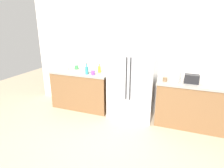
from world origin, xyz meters
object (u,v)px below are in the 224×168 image
object	(u,v)px
refrigerator	(133,75)
bottle_b	(99,69)
cup_a	(76,67)
toaster	(192,79)
cup_b	(93,73)
rice_cooker	(175,73)
bowl_a	(65,68)
cup_c	(165,79)
bottle_a	(87,70)

from	to	relation	value
refrigerator	bottle_b	world-z (taller)	refrigerator
bottle_b	cup_a	xyz separation A→B (m)	(-0.66, 0.10, -0.03)
toaster	bottle_b	xyz separation A→B (m)	(-1.96, 0.11, -0.00)
cup_b	bottle_b	bearing A→B (deg)	79.29
rice_cooker	bowl_a	world-z (taller)	rice_cooker
rice_cooker	bottle_b	distance (m)	1.65
rice_cooker	bowl_a	bearing A→B (deg)	179.94
cup_a	cup_c	distance (m)	2.16
toaster	bottle_a	distance (m)	2.15
toaster	cup_b	world-z (taller)	toaster
bottle_b	bowl_a	distance (m)	0.92
bottle_a	cup_a	distance (m)	0.58
cup_c	bowl_a	size ratio (longest dim) A/B	0.49
refrigerator	rice_cooker	xyz separation A→B (m)	(0.84, 0.06, 0.09)
toaster	cup_a	bearing A→B (deg)	175.42
refrigerator	bottle_a	world-z (taller)	refrigerator
bottle_a	cup_a	xyz separation A→B (m)	(-0.47, 0.34, -0.05)
cup_b	bowl_a	world-z (taller)	cup_b
bowl_a	cup_a	bearing A→B (deg)	25.61
refrigerator	cup_a	size ratio (longest dim) A/B	20.07
cup_a	bowl_a	size ratio (longest dim) A/B	0.54
bottle_b	refrigerator	bearing A→B (deg)	-6.69
bottle_a	bottle_b	world-z (taller)	bottle_a
bowl_a	cup_c	bearing A→B (deg)	-3.41
rice_cooker	cup_a	xyz separation A→B (m)	(-2.31, 0.13, -0.09)
bottle_a	cup_b	bearing A→B (deg)	1.56
rice_cooker	cup_b	bearing A→B (deg)	-173.09
cup_b	cup_c	distance (m)	1.53
bottle_a	cup_c	xyz separation A→B (m)	(1.67, 0.07, -0.05)
toaster	rice_cooker	world-z (taller)	rice_cooker
refrigerator	bottle_a	distance (m)	1.01
cup_a	rice_cooker	bearing A→B (deg)	-3.16
cup_c	rice_cooker	bearing A→B (deg)	39.41
rice_cooker	toaster	bearing A→B (deg)	-15.03
bottle_a	cup_c	distance (m)	1.67
refrigerator	cup_c	xyz separation A→B (m)	(0.67, -0.08, -0.01)
bottle_b	cup_a	world-z (taller)	bottle_b
bottle_b	rice_cooker	bearing A→B (deg)	-1.10
refrigerator	cup_c	bearing A→B (deg)	-6.55
bottle_a	cup_c	world-z (taller)	bottle_a
bottle_a	cup_a	world-z (taller)	bottle_a
refrigerator	bottle_b	distance (m)	0.82
cup_b	bowl_a	distance (m)	0.90
toaster	cup_a	size ratio (longest dim) A/B	2.78
cup_b	bowl_a	bearing A→B (deg)	166.57
toaster	bottle_b	distance (m)	1.96
cup_a	cup_b	xyz separation A→B (m)	(0.61, -0.33, 0.00)
refrigerator	bottle_b	size ratio (longest dim) A/B	9.15
refrigerator	toaster	world-z (taller)	refrigerator
toaster	bottle_b	size ratio (longest dim) A/B	1.27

